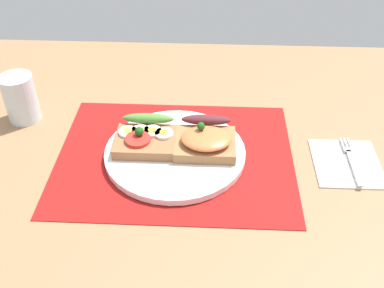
{
  "coord_description": "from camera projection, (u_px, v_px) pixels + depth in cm",
  "views": [
    {
      "loc": [
        5.96,
        -61.84,
        52.22
      ],
      "look_at": [
        3.0,
        0.0,
        2.98
      ],
      "focal_mm": 42.54,
      "sensor_mm": 36.0,
      "label": 1
    }
  ],
  "objects": [
    {
      "name": "ground_plane",
      "position": [
        175.0,
        163.0,
        0.82
      ],
      "size": [
        120.0,
        90.0,
        3.2
      ],
      "primitive_type": "cube",
      "color": "#99704B"
    },
    {
      "name": "placemat",
      "position": [
        175.0,
        156.0,
        0.81
      ],
      "size": [
        41.71,
        32.61,
        0.3
      ],
      "primitive_type": "cube",
      "color": "#A01614",
      "rests_on": "ground_plane"
    },
    {
      "name": "plate",
      "position": [
        175.0,
        153.0,
        0.81
      ],
      "size": [
        24.9,
        24.9,
        1.18
      ],
      "primitive_type": "cylinder",
      "color": "white",
      "rests_on": "placemat"
    },
    {
      "name": "sandwich_egg_tomato",
      "position": [
        146.0,
        137.0,
        0.81
      ],
      "size": [
        10.71,
        9.94,
        4.06
      ],
      "color": "#9B6640",
      "rests_on": "plate"
    },
    {
      "name": "sandwich_salmon",
      "position": [
        206.0,
        139.0,
        0.8
      ],
      "size": [
        10.6,
        10.3,
        5.13
      ],
      "color": "#A27246",
      "rests_on": "plate"
    },
    {
      "name": "napkin",
      "position": [
        347.0,
        163.0,
        0.79
      ],
      "size": [
        11.45,
        12.76,
        0.6
      ],
      "primitive_type": "cube",
      "color": "white",
      "rests_on": "ground_plane"
    },
    {
      "name": "fork",
      "position": [
        351.0,
        159.0,
        0.79
      ],
      "size": [
        1.62,
        12.94,
        0.32
      ],
      "color": "#B7B7BC",
      "rests_on": "napkin"
    },
    {
      "name": "drinking_glass",
      "position": [
        20.0,
        98.0,
        0.87
      ],
      "size": [
        6.25,
        6.25,
        9.4
      ],
      "primitive_type": "cylinder",
      "color": "silver",
      "rests_on": "ground_plane"
    }
  ]
}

